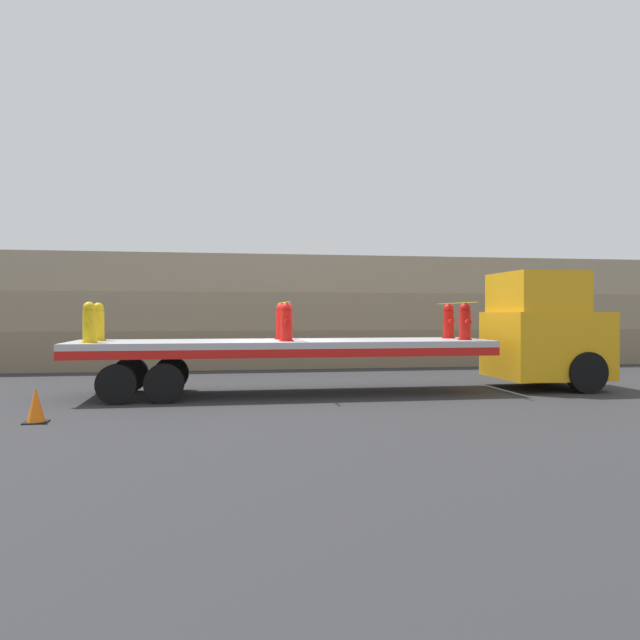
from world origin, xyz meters
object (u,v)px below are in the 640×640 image
object	(u,v)px
fire_hydrant_red_near_2	(465,322)
fire_hydrant_red_near_1	(287,322)
fire_hydrant_yellow_near_0	(89,323)
traffic_cone	(36,405)
truck_cab	(547,332)
flatbed_trailer	(260,350)
fire_hydrant_yellow_far_0	(98,322)
fire_hydrant_red_far_2	(448,321)
fire_hydrant_red_far_1	(282,322)

from	to	relation	value
fire_hydrant_red_near_2	fire_hydrant_red_near_1	bearing A→B (deg)	180.00
fire_hydrant_yellow_near_0	traffic_cone	world-z (taller)	fire_hydrant_yellow_near_0
truck_cab	fire_hydrant_red_near_2	size ratio (longest dim) A/B	3.31
flatbed_trailer	fire_hydrant_yellow_near_0	world-z (taller)	fire_hydrant_yellow_near_0
fire_hydrant_yellow_far_0	fire_hydrant_red_near_1	world-z (taller)	same
fire_hydrant_yellow_near_0	fire_hydrant_red_far_2	world-z (taller)	same
fire_hydrant_yellow_far_0	traffic_cone	xyz separation A→B (m)	(-0.40, -3.95, -1.48)
fire_hydrant_yellow_far_0	fire_hydrant_red_far_1	world-z (taller)	same
fire_hydrant_red_near_2	fire_hydrant_red_far_1	bearing A→B (deg)	166.11
flatbed_trailer	fire_hydrant_red_far_1	bearing A→B (deg)	43.13
fire_hydrant_red_near_2	fire_hydrant_red_far_2	xyz separation A→B (m)	(0.00, 1.12, 0.00)
flatbed_trailer	fire_hydrant_red_far_1	distance (m)	1.08
flatbed_trailer	fire_hydrant_red_near_2	distance (m)	5.23
fire_hydrant_red_far_2	traffic_cone	size ratio (longest dim) A/B	1.41
traffic_cone	fire_hydrant_red_far_2	bearing A→B (deg)	22.57
fire_hydrant_red_near_1	fire_hydrant_red_near_2	world-z (taller)	same
fire_hydrant_red_far_1	traffic_cone	size ratio (longest dim) A/B	1.41
flatbed_trailer	fire_hydrant_red_near_2	world-z (taller)	fire_hydrant_red_near_2
truck_cab	fire_hydrant_yellow_far_0	bearing A→B (deg)	177.24
fire_hydrant_yellow_far_0	traffic_cone	bearing A→B (deg)	-95.84
truck_cab	fire_hydrant_yellow_near_0	xyz separation A→B (m)	(-11.67, -0.56, 0.28)
flatbed_trailer	truck_cab	bearing A→B (deg)	0.00
flatbed_trailer	fire_hydrant_yellow_far_0	bearing A→B (deg)	171.90
fire_hydrant_red_near_2	traffic_cone	world-z (taller)	fire_hydrant_red_near_2
fire_hydrant_red_near_2	fire_hydrant_red_far_2	distance (m)	1.12
fire_hydrant_yellow_near_0	fire_hydrant_red_near_1	distance (m)	4.55
flatbed_trailer	fire_hydrant_red_far_1	world-z (taller)	fire_hydrant_red_far_1
fire_hydrant_red_far_1	fire_hydrant_red_far_2	xyz separation A→B (m)	(4.55, 0.00, 0.00)
flatbed_trailer	fire_hydrant_red_near_1	distance (m)	1.08
fire_hydrant_red_far_1	flatbed_trailer	bearing A→B (deg)	-136.87
fire_hydrant_red_near_1	fire_hydrant_red_far_1	size ratio (longest dim) A/B	1.00
fire_hydrant_yellow_near_0	fire_hydrant_red_near_2	size ratio (longest dim) A/B	1.00
fire_hydrant_red_near_1	fire_hydrant_red_far_1	distance (m)	1.12
truck_cab	fire_hydrant_red_near_2	distance (m)	2.64
fire_hydrant_yellow_near_0	fire_hydrant_yellow_far_0	size ratio (longest dim) A/B	1.00
fire_hydrant_yellow_far_0	fire_hydrant_red_far_1	distance (m)	4.55
fire_hydrant_red_near_2	fire_hydrant_yellow_far_0	bearing A→B (deg)	172.95
flatbed_trailer	fire_hydrant_red_near_2	xyz separation A→B (m)	(5.15, -0.56, 0.69)
fire_hydrant_yellow_near_0	fire_hydrant_red_near_1	size ratio (longest dim) A/B	1.00
flatbed_trailer	fire_hydrant_red_near_2	size ratio (longest dim) A/B	10.95
fire_hydrant_yellow_near_0	traffic_cone	bearing A→B (deg)	-98.14
truck_cab	flatbed_trailer	xyz separation A→B (m)	(-7.72, 0.00, -0.42)
fire_hydrant_red_far_1	fire_hydrant_red_near_2	xyz separation A→B (m)	(4.55, -1.12, 0.00)
fire_hydrant_yellow_far_0	fire_hydrant_red_far_2	distance (m)	9.10
flatbed_trailer	fire_hydrant_yellow_near_0	xyz separation A→B (m)	(-3.95, -0.56, 0.69)
flatbed_trailer	fire_hydrant_yellow_far_0	size ratio (longest dim) A/B	10.95
truck_cab	traffic_cone	xyz separation A→B (m)	(-12.07, -3.39, -1.20)
flatbed_trailer	traffic_cone	size ratio (longest dim) A/B	15.41
fire_hydrant_yellow_near_0	fire_hydrant_red_near_2	world-z (taller)	same
fire_hydrant_red_far_2	flatbed_trailer	bearing A→B (deg)	-173.77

